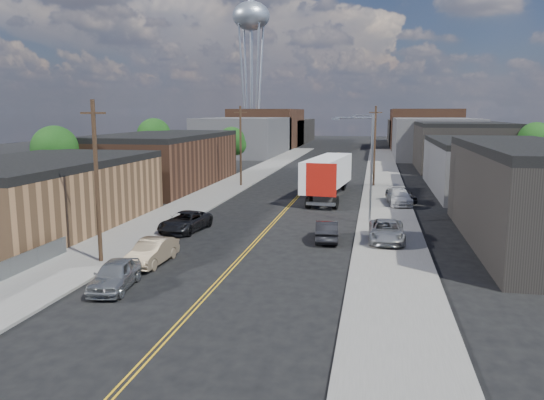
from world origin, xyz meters
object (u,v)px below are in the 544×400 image
at_px(car_left_c, 185,222).
at_px(car_right_lot_a, 387,231).
at_px(car_right_oncoming, 327,231).
at_px(water_tower, 251,22).
at_px(car_ahead_truck, 321,180).
at_px(car_left_b, 152,252).
at_px(car_right_lot_b, 399,197).
at_px(car_right_lot_c, 401,195).
at_px(car_left_a, 115,275).
at_px(semi_truck, 329,174).

xyz_separation_m(car_left_c, car_right_lot_a, (15.42, -0.90, 0.13)).
bearing_deg(car_right_oncoming, water_tower, -78.81).
bearing_deg(water_tower, car_ahead_truck, -69.19).
relative_size(car_right_oncoming, car_right_lot_a, 0.84).
xyz_separation_m(car_left_b, car_right_lot_b, (15.77, 23.94, 0.14)).
bearing_deg(car_right_lot_b, car_right_lot_a, -101.10).
bearing_deg(car_right_lot_c, car_right_lot_b, -122.37).
height_order(water_tower, car_left_a, water_tower).
height_order(car_right_lot_a, car_right_lot_c, car_right_lot_c).
bearing_deg(car_left_a, car_right_lot_c, 54.06).
height_order(car_left_b, car_left_c, car_left_b).
distance_m(car_right_lot_c, car_ahead_truck, 15.25).
height_order(car_left_b, car_right_lot_a, car_right_lot_a).
xyz_separation_m(water_tower, car_right_lot_b, (32.77, -75.61, -29.73)).
bearing_deg(car_right_lot_a, car_ahead_truck, 104.05).
relative_size(car_left_c, car_right_lot_b, 1.05).
bearing_deg(car_left_a, car_right_lot_a, 34.19).
bearing_deg(car_right_lot_c, water_tower, 91.68).
distance_m(car_left_b, car_right_lot_b, 28.66).
bearing_deg(car_left_c, car_left_a, -77.92).
bearing_deg(car_right_lot_c, car_left_c, -158.82).
bearing_deg(car_left_c, car_ahead_truck, 81.76).
distance_m(semi_truck, car_left_c, 21.76).
relative_size(car_left_b, car_left_c, 0.85).
xyz_separation_m(car_right_oncoming, car_right_lot_c, (6.00, 17.23, 0.18)).
xyz_separation_m(water_tower, car_right_lot_c, (33.00, -74.30, -29.72)).
relative_size(water_tower, car_right_oncoming, 8.13).
bearing_deg(car_right_lot_a, car_right_lot_c, 83.66).
distance_m(water_tower, car_left_b, 105.32).
distance_m(car_right_lot_a, car_right_lot_c, 17.26).
xyz_separation_m(car_left_a, car_right_lot_c, (16.00, 30.04, 0.15)).
relative_size(car_right_lot_c, car_ahead_truck, 0.83).
height_order(car_left_c, car_right_lot_c, car_right_lot_c).
bearing_deg(car_left_c, semi_truck, 71.18).
xyz_separation_m(car_right_oncoming, car_ahead_truck, (-3.34, 29.28, 0.01)).
bearing_deg(water_tower, car_left_c, -80.09).
distance_m(car_left_b, car_right_oncoming, 12.82).
bearing_deg(car_right_lot_b, water_tower, 107.79).
bearing_deg(semi_truck, water_tower, 116.31).
bearing_deg(car_right_lot_b, car_right_lot_c, 74.26).
xyz_separation_m(car_right_oncoming, car_right_lot_a, (4.25, 0.06, 0.15)).
distance_m(semi_truck, car_right_oncoming, 20.60).
bearing_deg(car_right_lot_c, car_ahead_truck, 105.53).
relative_size(water_tower, car_right_lot_c, 8.10).
bearing_deg(car_left_b, water_tower, 101.90).
bearing_deg(car_right_oncoming, car_right_lot_a, 175.52).
bearing_deg(water_tower, car_right_lot_b, -66.57).
bearing_deg(car_right_lot_b, car_ahead_truck, 118.65).
bearing_deg(car_right_lot_b, semi_truck, 142.91).
relative_size(car_right_oncoming, car_ahead_truck, 0.83).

